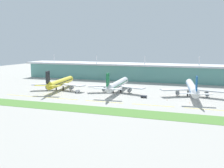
{
  "coord_description": "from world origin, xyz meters",
  "views": [
    {
      "loc": [
        62.42,
        -179.67,
        39.02
      ],
      "look_at": [
        -10.07,
        27.67,
        7.0
      ],
      "focal_mm": 43.11,
      "sensor_mm": 36.0,
      "label": 1
    }
  ],
  "objects": [
    {
      "name": "grass_verge",
      "position": [
        0.0,
        -33.24,
        0.05
      ],
      "size": [
        300.0,
        18.0,
        0.1
      ],
      "primitive_type": "cube",
      "color": "#518438",
      "rests_on": "ground"
    },
    {
      "name": "taxiway_stripe_mid_west",
      "position": [
        -37.0,
        -9.46,
        0.02
      ],
      "size": [
        28.0,
        0.7,
        0.04
      ],
      "primitive_type": "cube",
      "color": "yellow",
      "rests_on": "ground"
    },
    {
      "name": "safety_cone_nose_front",
      "position": [
        53.47,
        5.25,
        0.35
      ],
      "size": [
        0.56,
        0.56,
        0.7
      ],
      "primitive_type": "cone",
      "color": "orange",
      "rests_on": "ground"
    },
    {
      "name": "airliner_near",
      "position": [
        -56.99,
        24.46,
        6.44
      ],
      "size": [
        48.28,
        59.31,
        18.9
      ],
      "color": "yellow",
      "rests_on": "ground"
    },
    {
      "name": "taxiway_stripe_mid_east",
      "position": [
        31.0,
        -9.46,
        0.02
      ],
      "size": [
        28.0,
        0.7,
        0.04
      ],
      "primitive_type": "cube",
      "color": "yellow",
      "rests_on": "ground"
    },
    {
      "name": "terminal_building",
      "position": [
        -0.0,
        111.38,
        9.38
      ],
      "size": [
        288.0,
        34.0,
        27.36
      ],
      "color": "#5B9E93",
      "rests_on": "ground"
    },
    {
      "name": "taxiway_stripe_west",
      "position": [
        -71.0,
        -9.46,
        0.02
      ],
      "size": [
        28.0,
        0.7,
        0.04
      ],
      "primitive_type": "cube",
      "color": "yellow",
      "rests_on": "ground"
    },
    {
      "name": "airliner_far",
      "position": [
        53.33,
        32.68,
        6.46
      ],
      "size": [
        48.4,
        71.26,
        18.9
      ],
      "color": "white",
      "rests_on": "ground"
    },
    {
      "name": "pushback_tug",
      "position": [
        19.89,
        13.84,
        1.1
      ],
      "size": [
        4.57,
        2.8,
        1.85
      ],
      "color": "#333842",
      "rests_on": "ground"
    },
    {
      "name": "baggage_cart",
      "position": [
        -35.75,
        15.41,
        1.26
      ],
      "size": [
        3.79,
        2.36,
        2.48
      ],
      "color": "silver",
      "rests_on": "ground"
    },
    {
      "name": "safety_cone_left_wingtip",
      "position": [
        37.59,
        10.47,
        0.35
      ],
      "size": [
        0.56,
        0.56,
        0.7
      ],
      "primitive_type": "cone",
      "color": "orange",
      "rests_on": "ground"
    },
    {
      "name": "airliner_middle",
      "position": [
        -6.14,
        29.82,
        6.45
      ],
      "size": [
        48.69,
        65.71,
        18.9
      ],
      "color": "silver",
      "rests_on": "ground"
    },
    {
      "name": "taxiway_stripe_east",
      "position": [
        65.0,
        -9.46,
        0.02
      ],
      "size": [
        28.0,
        0.7,
        0.04
      ],
      "primitive_type": "cube",
      "color": "yellow",
      "rests_on": "ground"
    },
    {
      "name": "taxiway_stripe_centre",
      "position": [
        -3.0,
        -9.46,
        0.02
      ],
      "size": [
        28.0,
        0.7,
        0.04
      ],
      "primitive_type": "cube",
      "color": "yellow",
      "rests_on": "ground"
    },
    {
      "name": "ground_plane",
      "position": [
        0.0,
        0.0,
        0.0
      ],
      "size": [
        600.0,
        600.0,
        0.0
      ],
      "primitive_type": "plane",
      "color": "#A8A59E"
    }
  ]
}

